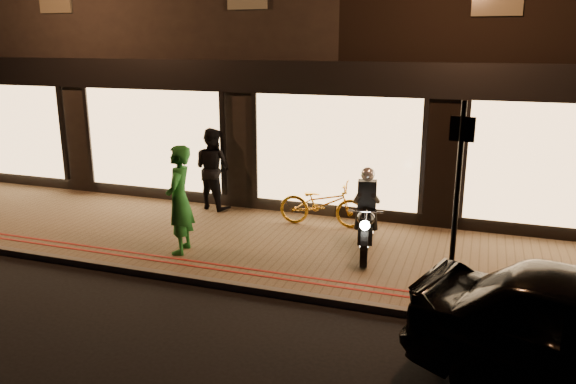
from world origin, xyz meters
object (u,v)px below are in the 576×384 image
object	(u,v)px
bicycle_gold	(322,204)
sign_post	(457,193)
motorcycle	(366,221)
person_green	(179,200)

from	to	relation	value
bicycle_gold	sign_post	bearing A→B (deg)	-139.16
motorcycle	person_green	distance (m)	3.42
bicycle_gold	person_green	bearing A→B (deg)	134.66
motorcycle	sign_post	xyz separation A→B (m)	(1.60, -1.53, 1.06)
motorcycle	sign_post	size ratio (longest dim) A/B	0.64
bicycle_gold	person_green	distance (m)	3.14
motorcycle	sign_post	distance (m)	2.46
motorcycle	sign_post	bearing A→B (deg)	-53.64
person_green	sign_post	bearing A→B (deg)	72.50
sign_post	bicycle_gold	distance (m)	4.11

